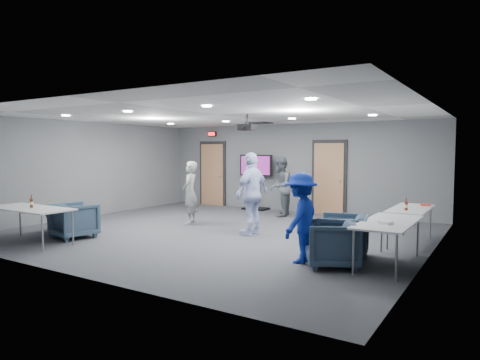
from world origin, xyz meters
The scene contains 28 objects.
floor centered at (0.00, 0.00, 0.00)m, with size 9.00×9.00×0.00m, color #373B3F.
ceiling centered at (0.00, 0.00, 2.70)m, with size 9.00×9.00×0.00m, color white.
wall_back centered at (0.00, 4.00, 1.35)m, with size 9.00×0.02×2.70m, color slate.
wall_front centered at (0.00, -4.00, 1.35)m, with size 9.00×0.02×2.70m, color slate.
wall_left centered at (-4.50, 0.00, 1.35)m, with size 0.02×8.00×2.70m, color slate.
wall_right centered at (4.50, 0.00, 1.35)m, with size 0.02×8.00×2.70m, color slate.
door_left centered at (-3.00, 3.95, 1.07)m, with size 1.06×0.17×2.24m.
door_right centered at (1.20, 3.95, 1.07)m, with size 1.06×0.17×2.24m.
exit_sign centered at (-3.00, 3.93, 2.45)m, with size 0.32×0.08×0.16m.
hvac_diffuser centered at (-0.50, 2.80, 2.69)m, with size 0.60×0.60×0.03m, color black.
downlights centered at (0.00, 0.00, 2.68)m, with size 6.18×3.78×0.02m.
person_a centered at (-1.26, 0.53, 0.81)m, with size 0.59×0.39×1.61m, color #949794.
person_b centered at (0.14, 2.88, 0.86)m, with size 0.83×0.65×1.71m, color #565F67.
person_c centered at (0.80, 0.15, 0.92)m, with size 1.08×0.45×1.85m, color #C5D0FD.
person_d centered at (2.70, -1.46, 0.76)m, with size 0.99×0.57×1.53m, color #172E99.
chair_right_b centered at (3.20, -0.78, 0.38)m, with size 0.82×0.84×0.77m, color #324457.
chair_right_c centered at (3.24, -1.44, 0.38)m, with size 0.80×0.82×0.75m, color #334458.
chair_front_a centered at (-2.29, -2.18, 0.38)m, with size 0.81×0.83×0.76m, color #364A5D.
chair_front_b centered at (-2.92, -2.00, 0.31)m, with size 0.96×0.83×0.62m, color #394764.
table_right_a centered at (4.00, 1.03, 0.68)m, with size 0.70×1.69×0.73m.
table_right_b centered at (4.00, -0.87, 0.69)m, with size 0.79×1.89×0.73m.
table_front_left centered at (-2.59, -3.00, 0.69)m, with size 1.97×0.83×0.73m.
bottle_front centered at (-2.55, -2.98, 0.83)m, with size 0.07×0.07×0.26m.
bottle_right centered at (3.99, 0.63, 0.82)m, with size 0.06×0.06×0.24m.
snack_box centered at (4.20, 1.56, 0.75)m, with size 0.19×0.13×0.04m, color #CD4033.
wrapper centered at (4.02, -1.16, 0.75)m, with size 0.20×0.14×0.05m, color white.
tv_stand centered at (-1.15, 3.75, 0.99)m, with size 1.14×0.54×1.75m.
projector centered at (0.69, 0.12, 2.40)m, with size 0.36×0.34×0.36m.
Camera 1 is at (5.60, -8.06, 1.90)m, focal length 32.00 mm.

